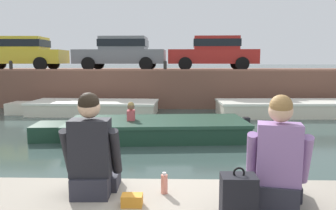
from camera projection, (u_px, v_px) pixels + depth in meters
name	position (u px, v px, depth m)	size (l,w,h in m)	color
ground_plane	(170.00, 137.00, 8.75)	(400.00, 400.00, 0.00)	#384C47
far_quay_wall	(173.00, 85.00, 16.80)	(60.00, 6.00, 1.61)	brown
far_wall_coping	(172.00, 70.00, 13.84)	(60.00, 0.24, 0.08)	#925F4C
boat_moored_west_cream	(88.00, 108.00, 12.55)	(5.76, 1.95, 0.51)	silver
boat_moored_central_cream	(297.00, 108.00, 12.20)	(6.42, 2.02, 0.55)	silver
motorboat_passing	(149.00, 129.00, 8.67)	(5.71, 2.21, 0.97)	#193828
car_leftmost_yellow	(20.00, 52.00, 15.46)	(4.39, 1.99, 1.54)	yellow
car_left_inner_grey	(122.00, 52.00, 15.33)	(4.23, 1.96, 1.54)	slate
car_centre_red	(214.00, 52.00, 15.23)	(4.10, 2.04, 1.54)	#B2231E
mooring_bollard_west	(11.00, 65.00, 14.11)	(0.15, 0.15, 0.45)	#2D2B28
mooring_bollard_mid	(165.00, 65.00, 13.95)	(0.15, 0.15, 0.45)	#2D2B28
person_seated_left	(92.00, 156.00, 3.03)	(0.54, 0.53, 0.96)	#282833
person_seated_right	(278.00, 162.00, 2.83)	(0.58, 0.59, 0.96)	#282833
bottle_drink	(164.00, 184.00, 3.08)	(0.06, 0.06, 0.20)	#E07F6B
backpack_on_ledge	(238.00, 196.00, 2.63)	(0.28, 0.24, 0.41)	black
snack_bag	(132.00, 200.00, 2.82)	(0.18, 0.12, 0.10)	orange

